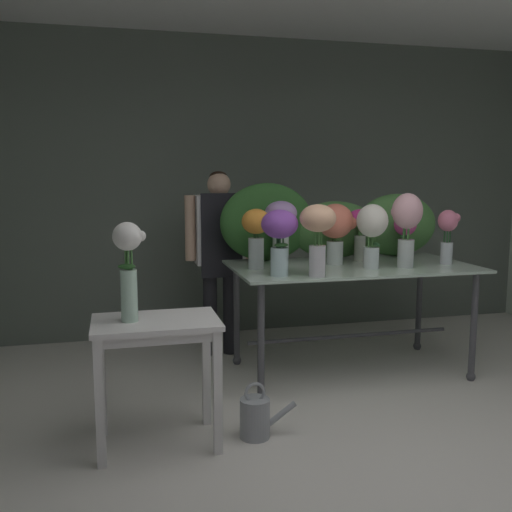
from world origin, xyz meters
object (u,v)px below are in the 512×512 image
Objects in this scene: vase_peach_snapdragons at (318,229)px; vase_sunset_carnations at (257,233)px; vase_coral_freesia at (336,227)px; vase_lilac_roses at (281,225)px; vase_ivory_peonies at (372,228)px; florist at (220,244)px; watering_can at (256,417)px; display_table_glass at (351,281)px; vase_violet_stock at (280,233)px; vase_fuchsia_hydrangea at (405,231)px; vase_blush_lilies at (407,221)px; vase_magenta_ranunculus at (360,227)px; side_table_white at (156,339)px; vase_white_roses_tall at (129,265)px; vase_rosy_anemones at (448,232)px.

vase_sunset_carnations is (-0.33, 0.42, -0.06)m from vase_peach_snapdragons.
vase_lilac_roses reaches higher than vase_coral_freesia.
florist is at bearing 138.75° from vase_ivory_peonies.
vase_coral_freesia is 1.69m from watering_can.
vase_sunset_carnations is at bearing 167.75° from vase_ivory_peonies.
display_table_glass is 1.18m from florist.
vase_violet_stock is 1.29m from vase_fuchsia_hydrangea.
vase_coral_freesia is at bearing 48.18° from watering_can.
vase_ivory_peonies is at bearing -51.53° from vase_coral_freesia.
vase_magenta_ranunculus is (-0.20, 0.40, -0.08)m from vase_blush_lilies.
vase_sunset_carnations is (0.81, 0.88, 0.50)m from side_table_white.
florist is 1.06m from vase_violet_stock.
vase_blush_lilies reaches higher than vase_white_roses_tall.
vase_sunset_carnations is at bearing -174.80° from vase_coral_freesia.
vase_violet_stock is 1.20× the size of vase_fuchsia_hydrangea.
side_table_white is 1.76× the size of vase_rosy_anemones.
watering_can is (-1.53, -1.08, -0.98)m from vase_fuchsia_hydrangea.
vase_magenta_ranunculus is at bearing 172.76° from vase_fuchsia_hydrangea.
vase_ivory_peonies is at bearing 10.53° from vase_violet_stock.
vase_ivory_peonies is (-0.45, -0.32, 0.06)m from vase_fuchsia_hydrangea.
display_table_glass is 0.70m from vase_lilac_roses.
vase_rosy_anemones is at bearing -5.33° from vase_sunset_carnations.
display_table_glass is at bearing -126.97° from vase_magenta_ranunculus.
florist reaches higher than vase_blush_lilies.
watering_can is (0.57, -0.06, -0.51)m from side_table_white.
vase_magenta_ranunculus is at bearing 26.46° from vase_coral_freesia.
vase_ivory_peonies is (0.52, 0.24, -0.02)m from vase_peach_snapdragons.
vase_sunset_carnations is (-0.08, 0.32, -0.03)m from vase_violet_stock.
vase_lilac_roses is at bearing 166.11° from vase_coral_freesia.
vase_coral_freesia is (0.80, -0.63, 0.19)m from florist.
vase_blush_lilies is (0.46, -0.27, 0.06)m from vase_coral_freesia.
vase_white_roses_tall is at bearing -137.35° from vase_sunset_carnations.
vase_coral_freesia is (1.46, 0.94, 0.53)m from side_table_white.
vase_fuchsia_hydrangea is 2.11m from watering_can.
florist is 3.35× the size of vase_coral_freesia.
watering_can is at bearing -93.00° from florist.
vase_lilac_roses is at bearing 72.85° from vase_violet_stock.
vase_white_roses_tall is at bearing -149.72° from vase_coral_freesia.
vase_lilac_roses reaches higher than vase_ivory_peonies.
florist is at bearing 144.48° from vase_blush_lilies.
side_table_white is 1.58× the size of vase_coral_freesia.
vase_white_roses_tall is (-1.71, -0.86, 0.33)m from display_table_glass.
florist reaches higher than vase_peach_snapdragons.
vase_fuchsia_hydrangea is 0.39m from vase_magenta_ranunculus.
side_table_white is 1.62× the size of vase_violet_stock.
vase_rosy_anemones is (1.66, -0.83, 0.14)m from florist.
watering_can is (-1.15, -1.12, -1.01)m from vase_magenta_ranunculus.
vase_coral_freesia is at bearing 30.28° from vase_white_roses_tall.
vase_sunset_carnations is at bearing -168.32° from vase_magenta_ranunculus.
vase_fuchsia_hydrangea is at bearing 35.10° from watering_can.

